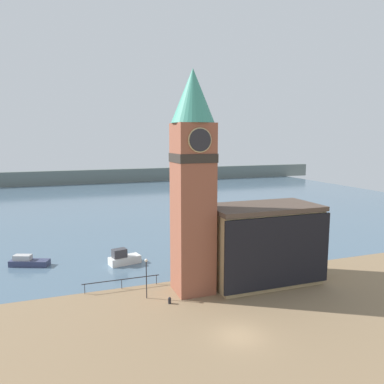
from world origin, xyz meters
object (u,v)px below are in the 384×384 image
boat_far (28,262)px  mooring_bollard_near (170,300)px  pier_building (263,244)px  boat_near (123,258)px  clock_tower (193,177)px  lamp_post (146,271)px

boat_far → mooring_bollard_near: size_ratio=7.73×
pier_building → boat_near: bearing=140.7°
mooring_bollard_near → pier_building: bearing=9.5°
mooring_bollard_near → boat_near: bearing=99.7°
boat_near → clock_tower: bearing=-76.8°
clock_tower → boat_near: 16.96m
boat_near → boat_far: boat_near is taller
clock_tower → mooring_bollard_near: bearing=-145.8°
pier_building → lamp_post: size_ratio=2.99×
clock_tower → pier_building: (8.36, -0.27, -7.84)m
clock_tower → pier_building: clock_tower is taller
boat_far → clock_tower: bearing=-18.4°
mooring_bollard_near → boat_far: bearing=129.5°
boat_near → boat_far: bearing=150.0°
clock_tower → boat_far: (-17.18, 14.63, -11.75)m
clock_tower → boat_near: size_ratio=5.40×
clock_tower → lamp_post: size_ratio=5.53×
pier_building → mooring_bollard_near: (-11.64, -1.96, -4.09)m
boat_near → boat_far: (-11.62, 3.49, -0.23)m
pier_building → clock_tower: bearing=178.2°
boat_near → lamp_post: (0.44, -11.37, 2.14)m
mooring_bollard_near → lamp_post: (-1.84, 2.00, 2.55)m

